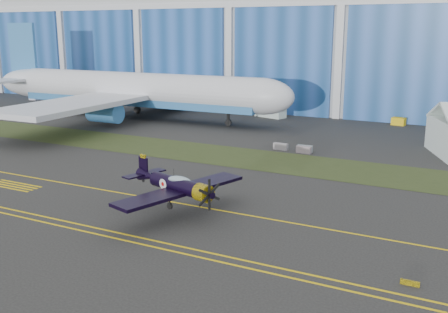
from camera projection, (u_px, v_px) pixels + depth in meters
The scene contains 16 objects.
ground at pixel (203, 189), 53.43m from camera, with size 260.00×260.00×0.00m, color #31312F.
grass_median at pixel (258, 159), 65.50m from camera, with size 260.00×10.00×0.02m, color #475128.
hangar at pixel (369, 34), 111.81m from camera, with size 220.00×45.70×30.00m.
taxiway_centreline at pixel (176, 203), 49.12m from camera, with size 200.00×0.20×0.02m, color yellow.
edge_line_near at pixel (111, 237), 40.93m from camera, with size 80.00×0.20×0.02m, color yellow.
edge_line_far at pixel (119, 233), 41.79m from camera, with size 80.00×0.20×0.02m, color yellow.
hold_short_ladder at pixel (14, 186), 54.52m from camera, with size 6.00×2.40×0.02m, color yellow, non-canonical shape.
guard_board_right at pixel (410, 283), 33.18m from camera, with size 1.20×0.15×0.35m, color yellow.
warbird at pixel (176, 185), 45.53m from camera, with size 14.13×15.65×3.89m.
jetliner at pixel (134, 53), 93.74m from camera, with size 69.18×59.16×23.62m.
shipping_container at pixel (270, 110), 97.12m from camera, with size 5.80×2.32×2.51m, color white.
tug at pixel (399, 121), 89.06m from camera, with size 2.20×1.38×1.28m, color yellow.
cart at pixel (33, 97), 121.14m from camera, with size 1.87×1.12×1.12m, color silver.
barrier_a at pixel (281, 146), 70.75m from camera, with size 2.00×0.60×0.90m, color #999296.
barrier_b at pixel (305, 149), 69.44m from camera, with size 2.00×0.60×0.90m, color #8F9999.
barrier_c at pixel (304, 150), 68.83m from camera, with size 2.00×0.60×0.90m, color #9F8D95.
Camera 1 is at (25.53, -44.38, 15.79)m, focal length 42.00 mm.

